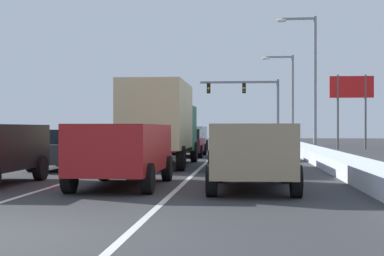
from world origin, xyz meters
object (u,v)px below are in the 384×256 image
suv_white_right_lane_second (239,142)px  street_lamp_right_near (310,72)px  suv_silver_center_lane_fourth (190,136)px  sedan_gray_right_lane_fourth (247,141)px  traffic_light_gantry (253,97)px  sedan_charcoal_left_lane_second (68,149)px  sedan_white_left_lane_fourth (130,141)px  suv_tan_left_lane_third (105,139)px  sedan_navy_right_lane_third (244,144)px  roadside_sign_right (352,95)px  suv_tan_right_lane_nearest (253,150)px  street_lamp_right_mid (288,91)px  sedan_maroon_center_lane_third (186,142)px  box_truck_center_lane_second (160,120)px  suv_red_center_lane_nearest (123,149)px

suv_white_right_lane_second → street_lamp_right_near: bearing=74.5°
suv_silver_center_lane_fourth → sedan_gray_right_lane_fourth: bearing=-38.6°
sedan_gray_right_lane_fourth → traffic_light_gantry: traffic_light_gantry is taller
sedan_charcoal_left_lane_second → sedan_white_left_lane_fourth: 12.38m
suv_white_right_lane_second → suv_tan_left_lane_third: 8.34m
sedan_navy_right_lane_third → suv_tan_left_lane_third: suv_tan_left_lane_third is taller
sedan_navy_right_lane_third → roadside_sign_right: size_ratio=0.82×
suv_tan_right_lane_nearest → sedan_white_left_lane_fourth: size_ratio=1.09×
sedan_charcoal_left_lane_second → street_lamp_right_mid: (10.33, 26.40, 3.83)m
roadside_sign_right → street_lamp_right_mid: bearing=131.7°
suv_tan_right_lane_nearest → suv_tan_left_lane_third: same height
sedan_maroon_center_lane_third → suv_silver_center_lane_fourth: 7.02m
box_truck_center_lane_second → sedan_charcoal_left_lane_second: box_truck_center_lane_second is taller
suv_silver_center_lane_fourth → traffic_light_gantry: 17.31m
suv_red_center_lane_nearest → street_lamp_right_mid: 33.56m
sedan_maroon_center_lane_third → traffic_light_gantry: size_ratio=0.60×
sedan_navy_right_lane_third → box_truck_center_lane_second: size_ratio=0.62×
roadside_sign_right → sedan_maroon_center_lane_third: bearing=-133.8°
suv_tan_right_lane_nearest → suv_tan_left_lane_third: 14.21m
sedan_maroon_center_lane_third → traffic_light_gantry: bearing=80.2°
street_lamp_right_near → suv_red_center_lane_nearest: bearing=-108.0°
sedan_charcoal_left_lane_second → sedan_white_left_lane_fourth: size_ratio=1.00×
sedan_white_left_lane_fourth → sedan_gray_right_lane_fourth: bearing=13.3°
sedan_maroon_center_lane_third → roadside_sign_right: (11.08, 11.54, 3.25)m
sedan_gray_right_lane_fourth → street_lamp_right_mid: bearing=74.4°
box_truck_center_lane_second → traffic_light_gantry: 31.96m
box_truck_center_lane_second → sedan_maroon_center_lane_third: size_ratio=1.60×
street_lamp_right_near → street_lamp_right_mid: size_ratio=1.18×
suv_tan_right_lane_nearest → box_truck_center_lane_second: box_truck_center_lane_second is taller
suv_red_center_lane_nearest → box_truck_center_lane_second: size_ratio=0.68×
suv_tan_left_lane_third → traffic_light_gantry: size_ratio=0.65×
suv_red_center_lane_nearest → street_lamp_right_mid: bearing=78.2°
sedan_navy_right_lane_third → sedan_maroon_center_lane_third: 4.38m
street_lamp_right_mid → box_truck_center_lane_second: bearing=-106.0°
street_lamp_right_near → roadside_sign_right: bearing=52.0°
suv_red_center_lane_nearest → sedan_gray_right_lane_fourth: bearing=80.5°
suv_red_center_lane_nearest → street_lamp_right_near: (7.58, 23.31, 4.30)m
sedan_white_left_lane_fourth → sedan_maroon_center_lane_third: bearing=-32.7°
box_truck_center_lane_second → traffic_light_gantry: bearing=82.3°
suv_tan_right_lane_nearest → sedan_gray_right_lane_fourth: size_ratio=1.09×
sedan_navy_right_lane_third → street_lamp_right_near: (4.35, 10.00, 4.55)m
suv_white_right_lane_second → street_lamp_right_near: 17.57m
street_lamp_right_near → suv_tan_left_lane_third: bearing=-134.6°
sedan_gray_right_lane_fourth → roadside_sign_right: bearing=44.3°
suv_red_center_lane_nearest → sedan_maroon_center_lane_third: (0.05, 16.31, -0.25)m
suv_silver_center_lane_fourth → sedan_white_left_lane_fourth: size_ratio=1.09×
suv_tan_right_lane_nearest → sedan_charcoal_left_lane_second: bearing=136.5°
sedan_gray_right_lane_fourth → suv_tan_right_lane_nearest: bearing=-89.8°
suv_red_center_lane_nearest → street_lamp_right_near: street_lamp_right_near is taller
sedan_white_left_lane_fourth → traffic_light_gantry: traffic_light_gantry is taller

